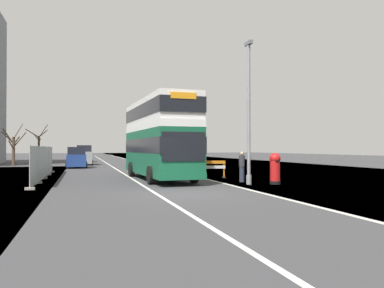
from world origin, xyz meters
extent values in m
cube|color=#38383A|center=(0.00, 0.00, -0.05)|extent=(140.00, 280.00, 0.10)
cube|color=#B2AFA8|center=(3.48, 0.00, 0.00)|extent=(0.24, 196.00, 0.01)
cube|color=silver|center=(-1.02, 0.00, 0.00)|extent=(0.16, 168.00, 0.01)
cube|color=#145638|center=(0.57, 7.81, 1.71)|extent=(2.99, 10.36, 2.71)
cube|color=white|center=(0.57, 7.81, 3.26)|extent=(2.99, 10.36, 0.40)
cube|color=white|center=(0.57, 7.81, 4.21)|extent=(2.96, 10.26, 1.50)
cube|color=black|center=(0.57, 7.81, 2.11)|extent=(3.02, 10.47, 0.87)
cube|color=black|center=(0.57, 7.81, 4.21)|extent=(3.00, 10.41, 0.82)
cube|color=black|center=(0.83, 2.67, 2.04)|extent=(2.27, 0.17, 1.49)
cube|color=orange|center=(0.83, 2.67, 4.62)|extent=(1.36, 0.13, 0.32)
cube|color=#145638|center=(0.57, 7.81, 0.53)|extent=(3.02, 10.47, 0.36)
cylinder|color=black|center=(-0.51, 4.58, 0.50)|extent=(0.35, 1.01, 1.00)
cylinder|color=black|center=(1.96, 4.70, 0.50)|extent=(0.35, 1.01, 1.00)
cylinder|color=black|center=(-0.81, 10.56, 0.50)|extent=(0.35, 1.01, 1.00)
cylinder|color=black|center=(1.66, 10.69, 0.50)|extent=(0.35, 1.01, 1.00)
cylinder|color=gray|center=(4.55, 3.00, 3.76)|extent=(0.18, 0.18, 7.52)
cube|color=slate|center=(4.55, 3.00, 7.64)|extent=(0.20, 0.70, 0.20)
cylinder|color=gray|center=(4.55, 3.00, 0.25)|extent=(0.29, 0.29, 0.50)
cylinder|color=black|center=(5.97, 2.73, 0.09)|extent=(0.58, 0.58, 0.18)
cylinder|color=red|center=(5.97, 2.73, 0.79)|extent=(0.54, 0.54, 1.22)
sphere|color=red|center=(5.97, 2.73, 1.40)|extent=(0.60, 0.60, 0.60)
cube|color=black|center=(5.97, 2.45, 1.26)|extent=(0.22, 0.03, 0.07)
cube|color=orange|center=(4.08, 7.68, 1.04)|extent=(1.77, 0.18, 0.20)
cube|color=white|center=(4.08, 7.68, 0.72)|extent=(1.77, 0.18, 0.20)
cube|color=orange|center=(3.28, 7.72, 0.52)|extent=(0.07, 0.07, 1.04)
cube|color=black|center=(3.28, 7.72, 0.04)|extent=(0.17, 0.45, 0.08)
cube|color=orange|center=(4.87, 7.63, 0.52)|extent=(0.07, 0.07, 1.04)
cube|color=black|center=(4.87, 7.63, 0.04)|extent=(0.17, 0.45, 0.08)
cube|color=#A8AAAD|center=(-6.45, 5.08, 1.06)|extent=(0.04, 3.26, 2.02)
cube|color=#A8AAAD|center=(-6.45, 8.48, 1.06)|extent=(0.04, 3.26, 2.02)
cube|color=#A8AAAD|center=(-6.45, 11.88, 1.06)|extent=(0.04, 3.26, 2.02)
cube|color=#A8AAAD|center=(-6.45, 15.28, 1.06)|extent=(0.04, 3.26, 2.02)
cylinder|color=#939699|center=(-6.45, 3.38, 1.06)|extent=(0.06, 0.06, 2.12)
cube|color=gray|center=(-6.45, 3.38, 0.06)|extent=(0.44, 0.20, 0.12)
cylinder|color=#939699|center=(-6.45, 6.78, 1.06)|extent=(0.06, 0.06, 2.12)
cube|color=gray|center=(-6.45, 6.78, 0.06)|extent=(0.44, 0.20, 0.12)
cylinder|color=#939699|center=(-6.45, 10.18, 1.06)|extent=(0.06, 0.06, 2.12)
cube|color=gray|center=(-6.45, 10.18, 0.06)|extent=(0.44, 0.20, 0.12)
cylinder|color=#939699|center=(-6.45, 13.58, 1.06)|extent=(0.06, 0.06, 2.12)
cube|color=gray|center=(-6.45, 13.58, 0.06)|extent=(0.44, 0.20, 0.12)
cylinder|color=#939699|center=(-6.45, 16.98, 1.06)|extent=(0.06, 0.06, 2.12)
cube|color=gray|center=(-6.45, 16.98, 0.06)|extent=(0.44, 0.20, 0.12)
cube|color=navy|center=(-4.61, 23.70, 0.76)|extent=(1.81, 3.88, 1.15)
cube|color=black|center=(-4.61, 23.70, 1.70)|extent=(1.66, 2.13, 0.74)
cylinder|color=black|center=(-3.70, 24.90, 0.30)|extent=(0.20, 0.60, 0.60)
cylinder|color=black|center=(-5.51, 24.90, 0.30)|extent=(0.20, 0.60, 0.60)
cylinder|color=black|center=(-3.70, 22.49, 0.30)|extent=(0.20, 0.60, 0.60)
cylinder|color=black|center=(-5.51, 22.49, 0.30)|extent=(0.20, 0.60, 0.60)
cube|color=gray|center=(-3.85, 30.59, 0.86)|extent=(1.74, 4.35, 1.37)
cube|color=black|center=(-3.85, 30.59, 1.92)|extent=(1.60, 2.39, 0.74)
cylinder|color=black|center=(-2.98, 31.94, 0.30)|extent=(0.20, 0.60, 0.60)
cylinder|color=black|center=(-4.72, 31.94, 0.30)|extent=(0.20, 0.60, 0.60)
cylinder|color=black|center=(-2.98, 29.25, 0.30)|extent=(0.20, 0.60, 0.60)
cylinder|color=black|center=(-4.72, 29.25, 0.30)|extent=(0.20, 0.60, 0.60)
cube|color=maroon|center=(-3.79, 40.33, 0.74)|extent=(1.86, 3.89, 1.12)
cube|color=black|center=(-3.79, 40.33, 1.64)|extent=(1.71, 2.14, 0.69)
cylinder|color=black|center=(-2.86, 41.54, 0.30)|extent=(0.20, 0.60, 0.60)
cylinder|color=black|center=(-4.72, 41.54, 0.30)|extent=(0.20, 0.60, 0.60)
cylinder|color=black|center=(-2.86, 39.13, 0.30)|extent=(0.20, 0.60, 0.60)
cylinder|color=black|center=(-4.72, 39.13, 0.30)|extent=(0.20, 0.60, 0.60)
cylinder|color=#4C3D2D|center=(-11.49, 30.92, 1.61)|extent=(0.33, 0.33, 3.22)
cylinder|color=#4C3D2D|center=(-10.84, 30.84, 2.91)|extent=(1.41, 0.27, 1.72)
cylinder|color=#4C3D2D|center=(-11.07, 31.31, 3.87)|extent=(0.97, 0.93, 1.79)
cylinder|color=#4C3D2D|center=(-11.60, 31.41, 2.58)|extent=(0.39, 1.13, 1.17)
cylinder|color=#4C3D2D|center=(-12.19, 31.48, 3.15)|extent=(1.54, 1.27, 1.43)
cylinder|color=#4C3D2D|center=(-11.98, 30.65, 3.25)|extent=(1.17, 0.73, 1.78)
cylinder|color=#4C3D2D|center=(-11.68, 30.55, 2.33)|extent=(0.54, 0.87, 1.01)
cylinder|color=#4C3D2D|center=(-11.15, 30.63, 2.80)|extent=(0.84, 0.74, 0.96)
cylinder|color=#4C3D2D|center=(-10.53, 47.68, 1.93)|extent=(0.32, 0.32, 3.86)
cylinder|color=#4C3D2D|center=(-9.91, 47.80, 4.59)|extent=(1.34, 0.36, 2.09)
cylinder|color=#4C3D2D|center=(-9.99, 48.53, 4.22)|extent=(1.24, 1.83, 1.28)
cylinder|color=#4C3D2D|center=(-10.89, 47.94, 3.64)|extent=(0.88, 0.68, 0.97)
cylinder|color=#4C3D2D|center=(-11.46, 47.34, 4.26)|extent=(1.97, 0.82, 1.33)
cylinder|color=#4C3D2D|center=(-10.37, 47.18, 2.90)|extent=(0.44, 1.10, 1.14)
cylinder|color=#2D3342|center=(4.78, 4.48, 0.45)|extent=(0.29, 0.29, 0.89)
cylinder|color=#333338|center=(4.78, 4.48, 1.21)|extent=(0.34, 0.34, 0.64)
sphere|color=tan|center=(4.78, 4.48, 1.64)|extent=(0.22, 0.22, 0.22)
camera|label=1|loc=(-4.10, -16.10, 1.97)|focal=36.06mm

